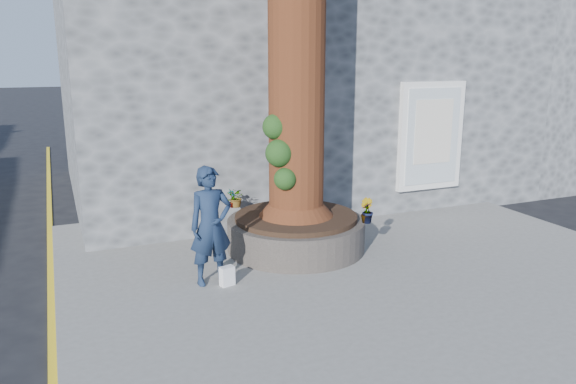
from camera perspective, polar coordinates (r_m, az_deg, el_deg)
name	(u,v)px	position (r m, az deg, el deg)	size (l,w,h in m)	color
ground	(301,312)	(7.60, 1.32, -12.08)	(120.00, 120.00, 0.00)	black
pavement	(362,266)	(9.03, 7.49, -7.48)	(9.00, 8.00, 0.12)	slate
yellow_line	(52,321)	(7.97, -22.86, -11.95)	(0.10, 30.00, 0.01)	yellow
stone_shop	(276,61)	(14.45, -1.25, 13.13)	(10.30, 8.30, 6.30)	#4A4D4F
neighbour_shop	(519,66)	(18.92, 22.43, 11.79)	(6.00, 8.00, 6.00)	#4A4D4F
planter	(296,232)	(9.45, 0.82, -4.12)	(2.30, 2.30, 0.60)	black
man	(211,226)	(7.98, -7.86, -3.43)	(0.62, 0.41, 1.71)	#16253E
woman	(298,178)	(10.75, 1.01, 1.40)	(0.87, 0.68, 1.79)	#9C9A95
shopping_bag	(227,276)	(8.10, -6.21, -8.49)	(0.20, 0.12, 0.28)	white
plant_a	(232,198)	(9.81, -5.73, -0.64)	(0.18, 0.12, 0.34)	gray
plant_b	(367,211)	(8.96, 8.01, -1.89)	(0.22, 0.21, 0.40)	gray
plant_c	(367,213)	(8.97, 8.00, -2.11)	(0.18, 0.18, 0.33)	gray
plant_d	(237,198)	(9.83, -5.22, -0.56)	(0.31, 0.28, 0.34)	gray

